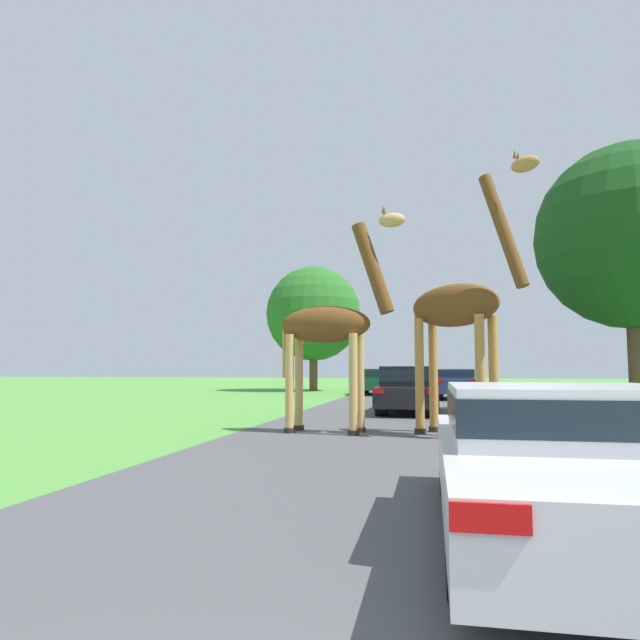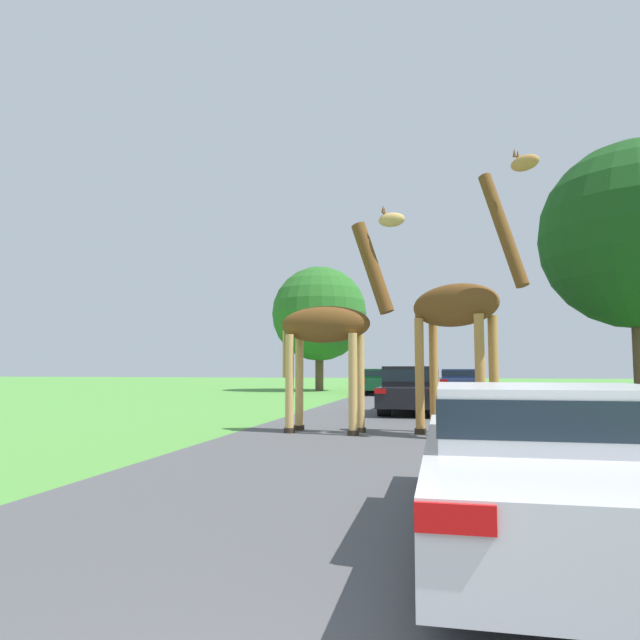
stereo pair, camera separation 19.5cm
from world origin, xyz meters
TOP-DOWN VIEW (x-y plane):
  - road at (0.00, 30.00)m, footprint 8.02×120.00m
  - giraffe_near_road at (-1.99, 11.47)m, footprint 2.78×0.97m
  - giraffe_companion at (0.67, 11.40)m, footprint 2.62×2.00m
  - car_lead_maroon at (1.12, 4.51)m, footprint 1.94×4.66m
  - car_queue_right at (-2.77, 29.35)m, footprint 1.79×4.23m
  - car_queue_left at (-0.63, 17.21)m, footprint 1.79×4.16m
  - car_far_ahead at (1.07, 25.57)m, footprint 1.75×3.93m
  - tree_centre_back at (-6.93, 33.28)m, footprint 5.73×5.73m
  - tree_right_cluster at (5.90, 17.40)m, footprint 5.47×5.47m

SIDE VIEW (x-z plane):
  - road at x=0.00m, z-range 0.00..0.00m
  - car_lead_maroon at x=1.12m, z-range 0.05..1.26m
  - car_queue_right at x=-2.77m, z-range 0.05..1.37m
  - car_far_ahead at x=1.07m, z-range 0.06..1.37m
  - car_queue_left at x=-0.63m, z-range 0.04..1.45m
  - giraffe_near_road at x=-1.99m, z-range -0.15..4.61m
  - giraffe_companion at x=0.67m, z-range -0.27..5.24m
  - tree_centre_back at x=-6.93m, z-range 0.89..8.42m
  - tree_right_cluster at x=5.90m, z-range 1.22..9.17m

